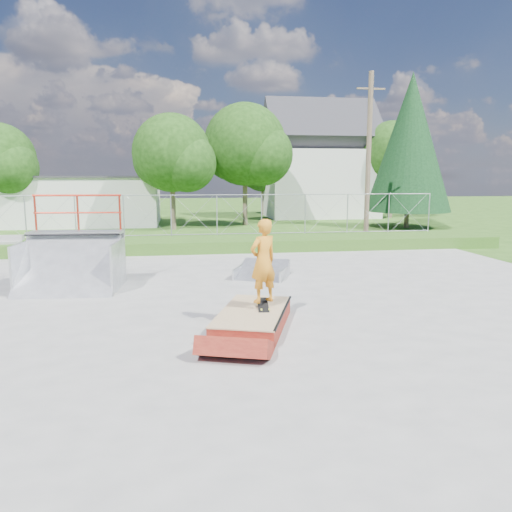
{
  "coord_description": "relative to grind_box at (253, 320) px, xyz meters",
  "views": [
    {
      "loc": [
        -1.62,
        -11.51,
        3.1
      ],
      "look_at": [
        0.26,
        0.78,
        1.1
      ],
      "focal_mm": 35.0,
      "sensor_mm": 36.0,
      "label": 1
    }
  ],
  "objects": [
    {
      "name": "skater",
      "position": [
        0.24,
        0.2,
        1.1
      ],
      "size": [
        0.75,
        0.67,
        1.73
      ],
      "primitive_type": "imported",
      "rotation": [
        0.0,
        0.0,
        3.65
      ],
      "color": "orange",
      "rests_on": "grind_box"
    },
    {
      "name": "skateboard",
      "position": [
        0.24,
        0.2,
        0.24
      ],
      "size": [
        0.31,
        0.82,
        0.13
      ],
      "primitive_type": "cube",
      "rotation": [
        0.14,
        0.0,
        -0.12
      ],
      "color": "black",
      "rests_on": "grind_box"
    },
    {
      "name": "tree_back_mid",
      "position": [
        5.4,
        29.61,
        3.44
      ],
      "size": [
        4.08,
        3.84,
        5.7
      ],
      "color": "brown",
      "rests_on": "ground"
    },
    {
      "name": "quarter_pipe",
      "position": [
        -4.4,
        4.13,
        1.09
      ],
      "size": [
        2.73,
        2.37,
        2.57
      ],
      "primitive_type": null,
      "rotation": [
        0.0,
        0.0,
        -0.08
      ],
      "color": "#9E9FA5",
      "rests_on": "concrete_pad"
    },
    {
      "name": "grind_box",
      "position": [
        0.0,
        0.0,
        0.0
      ],
      "size": [
        2.04,
        2.88,
        0.39
      ],
      "rotation": [
        0.0,
        0.0,
        -0.33
      ],
      "color": "maroon",
      "rests_on": "concrete_pad"
    },
    {
      "name": "conifer_tree",
      "position": [
        12.19,
        18.76,
        4.85
      ],
      "size": [
        5.04,
        5.04,
        9.1
      ],
      "color": "brown",
      "rests_on": "ground"
    },
    {
      "name": "gable_house",
      "position": [
        9.19,
        27.76,
        3.64
      ],
      "size": [
        8.4,
        6.08,
        8.94
      ],
      "color": "white",
      "rests_on": "ground"
    },
    {
      "name": "grass_berm",
      "position": [
        0.19,
        11.26,
        0.06
      ],
      "size": [
        24.0,
        3.0,
        0.5
      ],
      "primitive_type": "cube",
      "color": "#2B4E16",
      "rests_on": "ground"
    },
    {
      "name": "concrete_pad",
      "position": [
        0.19,
        1.76,
        -0.17
      ],
      "size": [
        20.0,
        16.0,
        0.04
      ],
      "primitive_type": "cube",
      "color": "gray",
      "rests_on": "ground"
    },
    {
      "name": "tree_center",
      "position": [
        2.97,
        21.57,
        4.65
      ],
      "size": [
        5.44,
        5.12,
        7.6
      ],
      "color": "brown",
      "rests_on": "ground"
    },
    {
      "name": "tree_right_far",
      "position": [
        14.46,
        25.58,
        4.35
      ],
      "size": [
        5.1,
        4.8,
        7.12
      ],
      "color": "brown",
      "rests_on": "ground"
    },
    {
      "name": "ground",
      "position": [
        0.19,
        1.76,
        -0.19
      ],
      "size": [
        120.0,
        120.0,
        0.0
      ],
      "primitive_type": "plane",
      "color": "#2B4E16",
      "rests_on": "ground"
    },
    {
      "name": "utility_pole",
      "position": [
        7.69,
        13.76,
        3.81
      ],
      "size": [
        0.24,
        0.24,
        8.0
      ],
      "primitive_type": "cylinder",
      "color": "brown",
      "rests_on": "ground"
    },
    {
      "name": "chain_link_fence",
      "position": [
        0.19,
        12.26,
        1.21
      ],
      "size": [
        20.0,
        0.06,
        1.8
      ],
      "primitive_type": null,
      "color": "#9A9CA3",
      "rests_on": "grass_berm"
    },
    {
      "name": "tree_left_near",
      "position": [
        -1.56,
        19.59,
        4.04
      ],
      "size": [
        4.76,
        4.48,
        6.65
      ],
      "color": "brown",
      "rests_on": "ground"
    },
    {
      "name": "utility_building_flat",
      "position": [
        -7.81,
        23.76,
        1.31
      ],
      "size": [
        10.0,
        6.0,
        3.0
      ],
      "primitive_type": "cube",
      "color": "white",
      "rests_on": "ground"
    },
    {
      "name": "flat_bank_ramp",
      "position": [
        1.02,
        5.05,
        0.03
      ],
      "size": [
        1.96,
        2.02,
        0.45
      ],
      "primitive_type": null,
      "rotation": [
        0.0,
        0.0,
        -0.4
      ],
      "color": "#9E9FA5",
      "rests_on": "concrete_pad"
    },
    {
      "name": "tree_left_far",
      "position": [
        -11.58,
        21.6,
        3.74
      ],
      "size": [
        4.42,
        4.16,
        6.18
      ],
      "color": "brown",
      "rests_on": "ground"
    }
  ]
}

